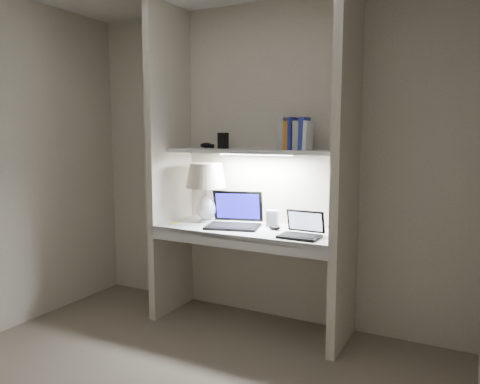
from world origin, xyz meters
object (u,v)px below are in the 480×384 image
Objects in this scene: laptop_netbook at (302,231)px; book_row at (295,135)px; speaker at (273,218)px; laptop_main at (235,219)px; table_lamp at (206,182)px.

laptop_netbook is 1.17× the size of book_row.
speaker is at bearing 170.62° from book_row.
book_row is (-0.13, 0.20, 0.67)m from laptop_netbook.
laptop_main is 0.29m from speaker.
table_lamp is at bearing 178.50° from speaker.
laptop_netbook is (0.59, -0.11, -0.02)m from laptop_main.
laptop_netbook is (0.88, -0.16, -0.28)m from table_lamp.
table_lamp is 0.62m from speaker.
book_row reaches higher than table_lamp.
book_row is at bearing -3.66° from laptop_main.
book_row is at bearing 3.25° from table_lamp.
speaker is at bearing 9.29° from laptop_main.
book_row is (0.19, -0.03, 0.64)m from speaker.
table_lamp is 1.02× the size of laptop_main.
laptop_main reaches higher than speaker.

